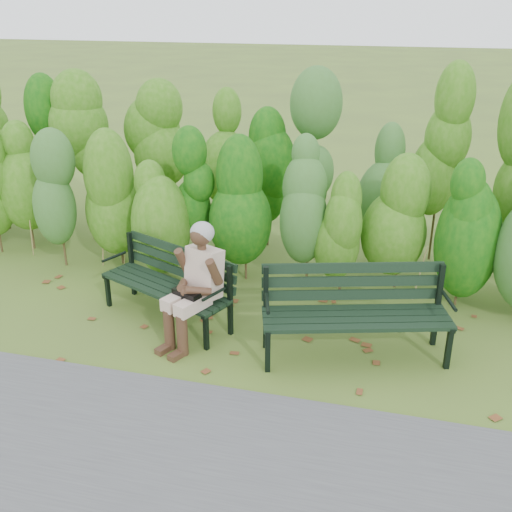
# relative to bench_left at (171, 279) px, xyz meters

# --- Properties ---
(ground) EXTENTS (80.00, 80.00, 0.00)m
(ground) POSITION_rel_bench_left_xyz_m (0.90, -0.17, -0.46)
(ground) COLOR #4C5D27
(footpath) EXTENTS (60.00, 2.50, 0.01)m
(footpath) POSITION_rel_bench_left_xyz_m (0.90, -2.37, -0.46)
(footpath) COLOR #474749
(footpath) RESTS_ON ground
(hedge_band) EXTENTS (11.04, 1.67, 2.42)m
(hedge_band) POSITION_rel_bench_left_xyz_m (0.90, 1.69, 0.80)
(hedge_band) COLOR #47381E
(hedge_band) RESTS_ON ground
(leaf_litter) EXTENTS (5.92, 2.15, 0.01)m
(leaf_litter) POSITION_rel_bench_left_xyz_m (0.82, -0.28, -0.46)
(leaf_litter) COLOR brown
(leaf_litter) RESTS_ON ground
(bench_left) EXTENTS (1.63, 1.08, 0.78)m
(bench_left) POSITION_rel_bench_left_xyz_m (0.00, 0.00, 0.00)
(bench_left) COLOR black
(bench_left) RESTS_ON ground
(bench_right) EXTENTS (1.86, 1.05, 0.89)m
(bench_right) POSITION_rel_bench_left_xyz_m (1.99, -0.23, 0.06)
(bench_right) COLOR black
(bench_right) RESTS_ON ground
(seated_woman) EXTENTS (0.61, 0.81, 1.24)m
(seated_woman) POSITION_rel_bench_left_xyz_m (0.42, -0.36, 0.23)
(seated_woman) COLOR beige
(seated_woman) RESTS_ON ground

